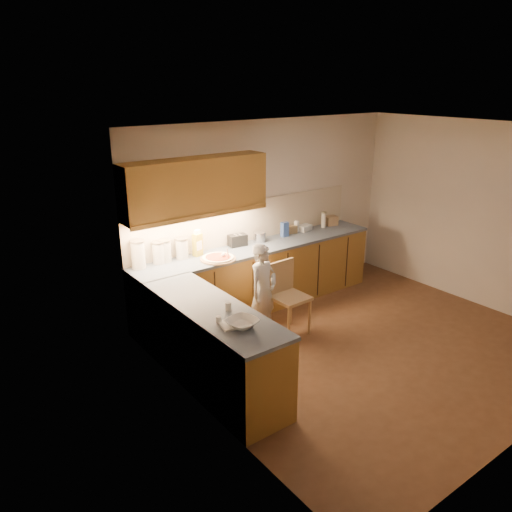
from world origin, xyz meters
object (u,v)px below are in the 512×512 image
(oil_jug, at_px, (198,244))
(toaster, at_px, (238,240))
(child, at_px, (263,291))
(pizza_on_board, at_px, (218,258))
(wooden_chair, at_px, (286,292))

(oil_jug, bearing_deg, toaster, 2.00)
(child, bearing_deg, toaster, 60.21)
(toaster, bearing_deg, pizza_on_board, -141.57)
(pizza_on_board, xyz_separation_m, toaster, (0.52, 0.31, 0.06))
(pizza_on_board, relative_size, child, 0.37)
(child, height_order, oil_jug, oil_jug)
(child, height_order, toaster, child)
(toaster, bearing_deg, child, -98.03)
(pizza_on_board, xyz_separation_m, oil_jug, (-0.13, 0.29, 0.14))
(wooden_chair, height_order, toaster, toaster)
(child, distance_m, toaster, 1.02)
(child, bearing_deg, wooden_chair, -26.41)
(oil_jug, distance_m, toaster, 0.65)
(pizza_on_board, xyz_separation_m, child, (0.27, -0.60, -0.32))
(child, relative_size, wooden_chair, 1.31)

